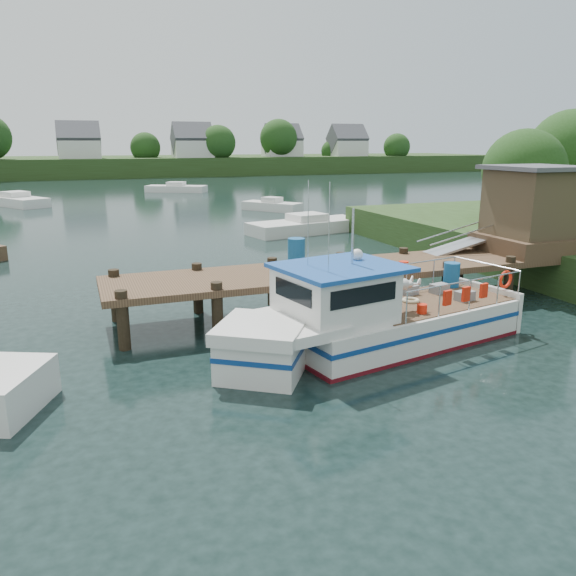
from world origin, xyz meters
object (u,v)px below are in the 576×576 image
object	(u,v)px
moored_far	(176,188)
moored_d	(16,200)
lobster_boat	(369,320)
dock	(475,232)
moored_c	(307,225)
moored_b	(272,206)

from	to	relation	value
moored_far	moored_d	size ratio (longest dim) A/B	0.91
moored_d	lobster_boat	bearing A→B (deg)	-75.34
dock	moored_c	bearing A→B (deg)	89.90
dock	lobster_boat	xyz separation A→B (m)	(-6.02, -3.54, -1.44)
moored_far	moored_c	xyz separation A→B (m)	(2.42, -31.27, 0.02)
dock	moored_far	bearing A→B (deg)	92.94
moored_b	moored_d	distance (m)	22.30
dock	moored_far	xyz separation A→B (m)	(-2.39, 46.47, -1.83)
lobster_boat	dock	bearing A→B (deg)	19.39
lobster_boat	moored_b	bearing A→B (deg)	64.48
moored_far	lobster_boat	bearing A→B (deg)	-80.87
moored_far	moored_b	world-z (taller)	moored_far
lobster_boat	moored_d	world-z (taller)	lobster_boat
dock	moored_b	bearing A→B (deg)	86.30
dock	moored_d	distance (m)	41.53
moored_far	moored_d	world-z (taller)	moored_d
dock	lobster_boat	bearing A→B (deg)	-149.57
moored_d	moored_c	bearing A→B (deg)	-52.83
moored_far	moored_d	distance (m)	17.62
moored_b	moored_c	bearing A→B (deg)	-80.26
moored_far	moored_c	world-z (taller)	moored_c
lobster_boat	moored_far	bearing A→B (deg)	74.80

